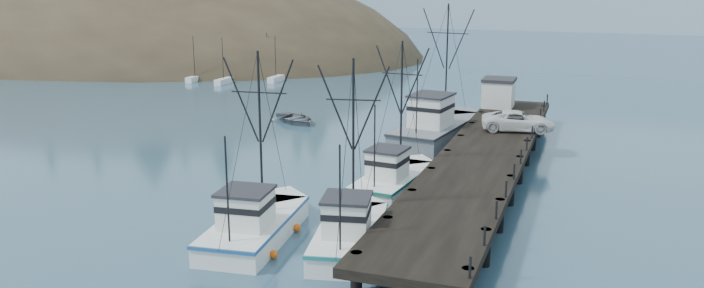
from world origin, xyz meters
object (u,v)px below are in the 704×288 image
Objects in this scene: pier_shed at (499,92)px; pickup_truck at (518,121)px; trawler_near at (351,231)px; work_vessel at (439,128)px; trawler_mid at (257,224)px; trawler_far at (395,179)px; motorboat at (295,123)px; pier at (483,157)px.

pier_shed reaches higher than pickup_truck.
trawler_near is at bearing 154.11° from pickup_truck.
work_vessel is 2.50× the size of pickup_truck.
pickup_truck is at bearing 63.69° from trawler_mid.
pickup_truck is (3.00, -9.82, -0.60)m from pier_shed.
trawler_far is at bearing -88.99° from work_vessel.
motorboat is at bearing 66.51° from pickup_truck.
pier is 7.49× the size of pickup_truck.
motorboat is (-15.54, 17.72, -0.82)m from trawler_far.
pier is 6.94m from trawler_far.
trawler_far is 1.79× the size of pickup_truck.
pier_shed is at bearing 80.49° from trawler_far.
trawler_mid is (-10.17, -15.43, -0.87)m from pier.
pier is 13.75× the size of pier_shed.
trawler_near reaches higher than motorboat.
trawler_mid is 1.95× the size of motorboat.
pier is 15.54m from trawler_near.
trawler_far is 0.72× the size of work_vessel.
work_vessel is 4.58× the size of pier_shed.
pier_shed is at bearing 84.31° from trawler_near.
work_vessel is at bearing 91.01° from trawler_far.
work_vessel is at bearing 91.72° from trawler_near.
trawler_mid is (-5.40, -0.66, -0.00)m from trawler_near.
trawler_far is 14.64m from work_vessel.
motorboat is at bearing 131.25° from trawler_far.
trawler_mid is at bearing 143.08° from pickup_truck.
pier is at bearing 72.11° from trawler_near.
work_vessel reaches higher than pier.
trawler_near is 10.34m from trawler_far.
motorboat is (-22.30, 5.10, -2.82)m from pickup_truck.
work_vessel is 15.63m from motorboat.
work_vessel is 9.04m from pier_shed.
pier is at bearing 159.00° from pickup_truck.
pier_shed is at bearing 6.38° from pickup_truck.
trawler_near is 5.44m from trawler_mid.
pier_shed is (8.67, 33.43, 2.60)m from trawler_mid.
trawler_mid is 3.41× the size of pier_shed.
pickup_truck is at bearing -73.01° from pier_shed.
trawler_mid is at bearing -100.29° from work_vessel.
trawler_near reaches higher than pickup_truck.
work_vessel is 7.47m from pickup_truck.
work_vessel reaches higher than motorboat.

